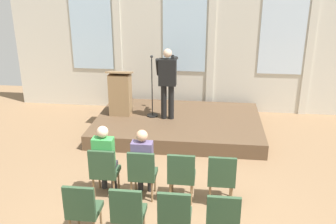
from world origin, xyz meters
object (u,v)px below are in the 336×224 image
object	(u,v)px
audience_r0_c1	(143,160)
chair_r0_c3	(221,176)
speaker	(167,79)
audience_r0_c0	(105,157)
mic_stand	(152,103)
chair_r0_c0	(104,169)
chair_r1_c0	(83,207)
lectern	(120,93)
chair_r0_c1	(142,172)
chair_r1_c2	(175,214)
chair_r0_c2	(181,174)
chair_r1_c3	(223,217)
chair_r1_c1	(128,211)

from	to	relation	value
audience_r0_c1	chair_r0_c3	bearing A→B (deg)	-3.52
speaker	audience_r0_c0	world-z (taller)	speaker
mic_stand	audience_r0_c0	xyz separation A→B (m)	(-0.35, -3.08, 0.06)
chair_r0_c0	chair_r1_c0	xyz separation A→B (m)	(0.00, -1.14, 0.00)
lectern	audience_r0_c1	world-z (taller)	lectern
chair_r0_c1	chair_r1_c2	distance (m)	1.32
lectern	audience_r0_c0	xyz separation A→B (m)	(0.47, -3.13, -0.16)
chair_r0_c2	chair_r1_c0	world-z (taller)	same
mic_stand	audience_r0_c1	distance (m)	3.09
chair_r0_c3	chair_r1_c3	size ratio (longest dim) A/B	1.00
chair_r0_c2	chair_r1_c3	distance (m)	1.32
lectern	chair_r0_c1	world-z (taller)	lectern
chair_r1_c2	chair_r1_c3	bearing A→B (deg)	0.00
chair_r0_c1	chair_r1_c0	distance (m)	1.32
speaker	chair_r0_c3	distance (m)	3.41
chair_r1_c2	chair_r1_c3	distance (m)	0.68
speaker	chair_r1_c2	xyz separation A→B (m)	(0.61, -4.19, -0.82)
audience_r0_c1	chair_r1_c3	size ratio (longest dim) A/B	1.37
chair_r1_c3	chair_r1_c1	bearing A→B (deg)	180.00
chair_r0_c3	chair_r1_c3	bearing A→B (deg)	-90.00
lectern	chair_r1_c2	bearing A→B (deg)	-67.28
audience_r0_c0	chair_r1_c3	distance (m)	2.37
chair_r0_c0	chair_r0_c1	distance (m)	0.68
mic_stand	chair_r0_c3	distance (m)	3.58
speaker	chair_r0_c0	bearing A→B (deg)	-103.73
chair_r0_c2	mic_stand	bearing A→B (deg)	107.58
chair_r0_c1	chair_r0_c3	distance (m)	1.35
chair_r0_c2	chair_r1_c1	distance (m)	1.32
chair_r0_c1	speaker	bearing A→B (deg)	88.69
mic_stand	audience_r0_c0	size ratio (longest dim) A/B	1.17
chair_r1_c0	speaker	bearing A→B (deg)	79.91
chair_r1_c1	chair_r0_c1	bearing A→B (deg)	90.00
mic_stand	chair_r0_c0	bearing A→B (deg)	-96.35
chair_r0_c1	chair_r0_c2	size ratio (longest dim) A/B	1.00
chair_r1_c3	chair_r1_c0	bearing A→B (deg)	180.00
chair_r0_c3	chair_r1_c2	distance (m)	1.32
chair_r0_c1	chair_r1_c1	world-z (taller)	same
mic_stand	audience_r0_c0	world-z (taller)	mic_stand
chair_r0_c0	chair_r1_c0	bearing A→B (deg)	-90.00
chair_r0_c2	chair_r1_c2	size ratio (longest dim) A/B	1.00
speaker	chair_r1_c2	world-z (taller)	speaker
mic_stand	chair_r0_c2	bearing A→B (deg)	-72.42
lectern	chair_r0_c0	distance (m)	3.26
audience_r0_c0	chair_r1_c3	bearing A→B (deg)	-31.03
chair_r0_c1	audience_r0_c1	world-z (taller)	audience_r0_c1
audience_r0_c0	chair_r1_c1	distance (m)	1.41
chair_r0_c0	speaker	bearing A→B (deg)	76.27
audience_r0_c1	chair_r1_c1	xyz separation A→B (m)	(0.00, -1.22, -0.18)
chair_r0_c2	chair_r1_c1	xyz separation A→B (m)	(-0.68, -1.14, 0.00)
speaker	audience_r0_c1	size ratio (longest dim) A/B	1.35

